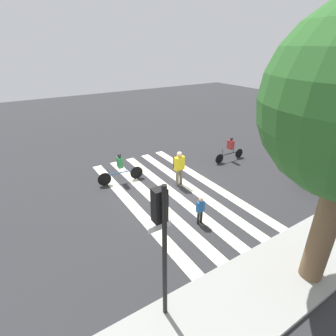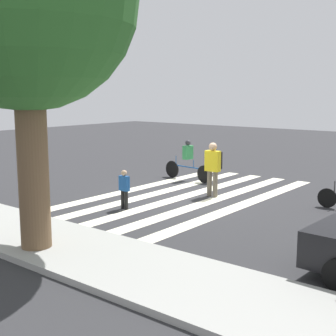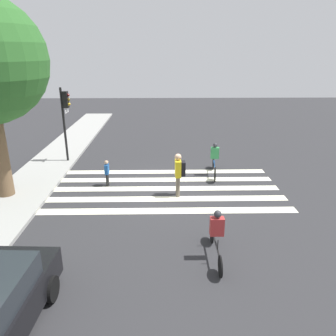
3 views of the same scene
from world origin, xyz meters
TOP-DOWN VIEW (x-y plane):
  - ground_plane at (0.00, 0.00)m, footprint 60.00×60.00m
  - sidewalk_curb at (0.00, 6.25)m, footprint 36.00×2.50m
  - crosswalk_stripes at (-0.00, 0.00)m, footprint 4.86×10.00m
  - pedestrian_adult_yellow_jacket at (-0.75, -0.49)m, footprint 0.52×0.44m
  - pedestrian_child_with_backpack at (0.39, 2.71)m, footprint 0.34×0.18m
  - cyclist_near_curb at (1.69, -2.36)m, footprint 2.46×0.42m

SIDE VIEW (x-z plane):
  - ground_plane at x=0.00m, z-range 0.00..0.00m
  - crosswalk_stripes at x=0.00m, z-range 0.00..0.01m
  - sidewalk_curb at x=0.00m, z-range 0.00..0.14m
  - pedestrian_child_with_backpack at x=0.39m, z-range 0.08..1.30m
  - cyclist_near_curb at x=1.69m, z-range 0.05..1.69m
  - pedestrian_adult_yellow_jacket at x=-0.75m, z-range 0.16..2.02m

